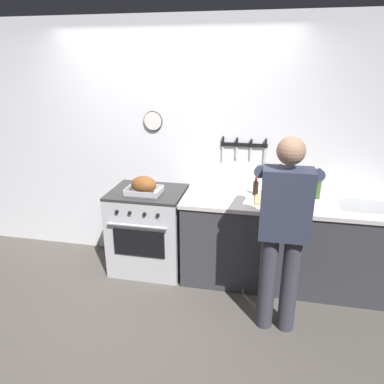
% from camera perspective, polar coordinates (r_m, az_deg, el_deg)
% --- Properties ---
extents(ground_plane, '(8.00, 8.00, 0.00)m').
position_cam_1_polar(ground_plane, '(3.29, -8.47, -21.04)').
color(ground_plane, '#4C4742').
extents(wall_back, '(6.00, 0.13, 2.60)m').
position_cam_1_polar(wall_back, '(3.87, -2.69, 7.34)').
color(wall_back, silver).
rests_on(wall_back, ground).
extents(counter_block, '(2.03, 0.65, 0.90)m').
position_cam_1_polar(counter_block, '(3.72, 14.68, -7.78)').
color(counter_block, '#38383D').
rests_on(counter_block, ground).
extents(stove, '(0.76, 0.67, 0.90)m').
position_cam_1_polar(stove, '(3.88, -6.96, -6.07)').
color(stove, '#BCBCC1').
rests_on(stove, ground).
extents(person_cook, '(0.51, 0.63, 1.66)m').
position_cam_1_polar(person_cook, '(2.89, 14.51, -5.21)').
color(person_cook, '#383842').
rests_on(person_cook, ground).
extents(roasting_pan, '(0.35, 0.26, 0.19)m').
position_cam_1_polar(roasting_pan, '(3.59, -7.76, 0.96)').
color(roasting_pan, '#B7B7BC').
rests_on(roasting_pan, stove).
extents(cutting_board, '(0.36, 0.24, 0.02)m').
position_cam_1_polar(cutting_board, '(3.48, 13.04, -1.39)').
color(cutting_board, tan).
rests_on(cutting_board, counter_block).
extents(bottle_olive_oil, '(0.07, 0.07, 0.30)m').
position_cam_1_polar(bottle_olive_oil, '(3.65, 19.50, 0.92)').
color(bottle_olive_oil, '#385623').
rests_on(bottle_olive_oil, counter_block).
extents(bottle_hot_sauce, '(0.05, 0.05, 0.17)m').
position_cam_1_polar(bottle_hot_sauce, '(3.62, 12.15, 0.54)').
color(bottle_hot_sauce, red).
rests_on(bottle_hot_sauce, counter_block).
extents(bottle_cooking_oil, '(0.07, 0.07, 0.24)m').
position_cam_1_polar(bottle_cooking_oil, '(3.56, 14.34, 0.55)').
color(bottle_cooking_oil, gold).
rests_on(bottle_cooking_oil, counter_block).
extents(bottle_soy_sauce, '(0.05, 0.05, 0.18)m').
position_cam_1_polar(bottle_soy_sauce, '(3.60, 10.19, 0.69)').
color(bottle_soy_sauce, black).
rests_on(bottle_soy_sauce, counter_block).
extents(bottle_wine_red, '(0.08, 0.08, 0.30)m').
position_cam_1_polar(bottle_wine_red, '(3.71, 13.89, 1.76)').
color(bottle_wine_red, '#47141E').
rests_on(bottle_wine_red, counter_block).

